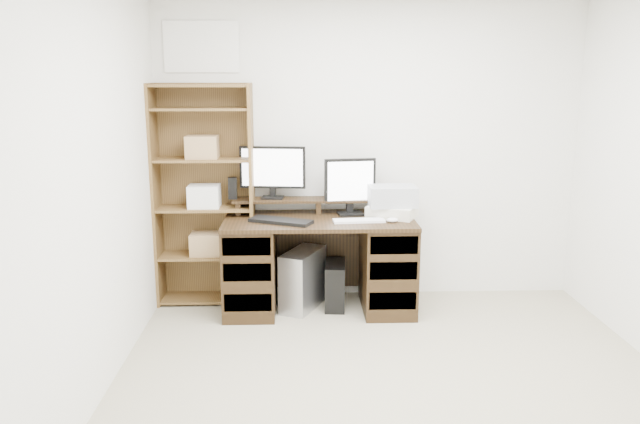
{
  "coord_description": "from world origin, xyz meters",
  "views": [
    {
      "loc": [
        -0.58,
        -3.16,
        1.87
      ],
      "look_at": [
        -0.42,
        1.43,
        0.85
      ],
      "focal_mm": 35.0,
      "sensor_mm": 36.0,
      "label": 1
    }
  ],
  "objects_px": {
    "monitor_wide": "(273,169)",
    "printer": "(392,211)",
    "bookshelf": "(205,193)",
    "tower_silver": "(303,279)",
    "desk": "(319,262)",
    "monitor_small": "(350,184)",
    "tower_black": "(335,285)"
  },
  "relations": [
    {
      "from": "monitor_small",
      "to": "tower_silver",
      "type": "height_order",
      "value": "monitor_small"
    },
    {
      "from": "tower_black",
      "to": "monitor_wide",
      "type": "bearing_deg",
      "value": 161.35
    },
    {
      "from": "monitor_wide",
      "to": "desk",
      "type": "bearing_deg",
      "value": -26.44
    },
    {
      "from": "monitor_wide",
      "to": "tower_silver",
      "type": "xyz_separation_m",
      "value": [
        0.24,
        -0.22,
        -0.87
      ]
    },
    {
      "from": "bookshelf",
      "to": "printer",
      "type": "bearing_deg",
      "value": -6.6
    },
    {
      "from": "bookshelf",
      "to": "monitor_small",
      "type": "bearing_deg",
      "value": -3.32
    },
    {
      "from": "printer",
      "to": "bookshelf",
      "type": "distance_m",
      "value": 1.53
    },
    {
      "from": "desk",
      "to": "tower_black",
      "type": "distance_m",
      "value": 0.24
    },
    {
      "from": "bookshelf",
      "to": "tower_silver",
      "type": "bearing_deg",
      "value": -13.68
    },
    {
      "from": "monitor_wide",
      "to": "bookshelf",
      "type": "relative_size",
      "value": 0.3
    },
    {
      "from": "monitor_small",
      "to": "monitor_wide",
      "type": "bearing_deg",
      "value": 162.47
    },
    {
      "from": "desk",
      "to": "monitor_small",
      "type": "xyz_separation_m",
      "value": [
        0.25,
        0.14,
        0.61
      ]
    },
    {
      "from": "monitor_wide",
      "to": "printer",
      "type": "relative_size",
      "value": 1.47
    },
    {
      "from": "tower_silver",
      "to": "monitor_small",
      "type": "bearing_deg",
      "value": 42.84
    },
    {
      "from": "printer",
      "to": "tower_black",
      "type": "xyz_separation_m",
      "value": [
        -0.45,
        -0.01,
        -0.61
      ]
    },
    {
      "from": "desk",
      "to": "monitor_wide",
      "type": "relative_size",
      "value": 2.79
    },
    {
      "from": "printer",
      "to": "tower_silver",
      "type": "height_order",
      "value": "printer"
    },
    {
      "from": "monitor_wide",
      "to": "monitor_small",
      "type": "distance_m",
      "value": 0.64
    },
    {
      "from": "desk",
      "to": "monitor_small",
      "type": "relative_size",
      "value": 3.29
    },
    {
      "from": "desk",
      "to": "tower_silver",
      "type": "distance_m",
      "value": 0.2
    },
    {
      "from": "monitor_small",
      "to": "tower_silver",
      "type": "xyz_separation_m",
      "value": [
        -0.39,
        -0.12,
        -0.76
      ]
    },
    {
      "from": "desk",
      "to": "tower_black",
      "type": "xyz_separation_m",
      "value": [
        0.13,
        0.03,
        -0.2
      ]
    },
    {
      "from": "desk",
      "to": "printer",
      "type": "relative_size",
      "value": 4.11
    },
    {
      "from": "monitor_small",
      "to": "tower_silver",
      "type": "relative_size",
      "value": 0.95
    },
    {
      "from": "monitor_small",
      "to": "tower_black",
      "type": "relative_size",
      "value": 1.2
    },
    {
      "from": "printer",
      "to": "bookshelf",
      "type": "relative_size",
      "value": 0.2
    },
    {
      "from": "desk",
      "to": "monitor_wide",
      "type": "distance_m",
      "value": 0.85
    },
    {
      "from": "tower_black",
      "to": "printer",
      "type": "bearing_deg",
      "value": 5.3
    },
    {
      "from": "monitor_small",
      "to": "tower_silver",
      "type": "distance_m",
      "value": 0.86
    },
    {
      "from": "monitor_wide",
      "to": "tower_silver",
      "type": "distance_m",
      "value": 0.93
    },
    {
      "from": "printer",
      "to": "tower_silver",
      "type": "relative_size",
      "value": 0.76
    },
    {
      "from": "desk",
      "to": "monitor_wide",
      "type": "bearing_deg",
      "value": 146.84
    }
  ]
}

